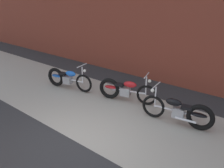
{
  "coord_description": "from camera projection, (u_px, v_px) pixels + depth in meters",
  "views": [
    {
      "loc": [
        3.65,
        -3.12,
        3.39
      ],
      "look_at": [
        -0.6,
        2.07,
        0.75
      ],
      "focal_mm": 37.17,
      "sensor_mm": 36.0,
      "label": 1
    }
  ],
  "objects": [
    {
      "name": "motorcycle_red",
      "position": [
        123.0,
        90.0,
        7.68
      ],
      "size": [
        1.95,
        0.82,
        1.03
      ],
      "rotation": [
        0.0,
        0.0,
        0.3
      ],
      "color": "black",
      "rests_on": "ground"
    },
    {
      "name": "sidewalk_slab",
      "position": [
        121.0,
        115.0,
        6.9
      ],
      "size": [
        36.0,
        3.5,
        0.01
      ],
      "primitive_type": "cube",
      "color": "#9E998E",
      "rests_on": "ground"
    },
    {
      "name": "motorcycle_blue",
      "position": [
        66.0,
        78.0,
        8.71
      ],
      "size": [
        1.99,
        0.67,
        1.03
      ],
      "rotation": [
        0.0,
        0.0,
        0.2
      ],
      "color": "black",
      "rests_on": "ground"
    },
    {
      "name": "motorcycle_black",
      "position": [
        182.0,
        112.0,
        6.26
      ],
      "size": [
        2.0,
        0.58,
        1.03
      ],
      "rotation": [
        0.0,
        0.0,
        3.28
      ],
      "color": "black",
      "rests_on": "ground"
    },
    {
      "name": "ground_plane",
      "position": [
        77.0,
        142.0,
        5.64
      ],
      "size": [
        80.0,
        80.0,
        0.0
      ],
      "primitive_type": "plane",
      "color": "#2D2D30"
    }
  ]
}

